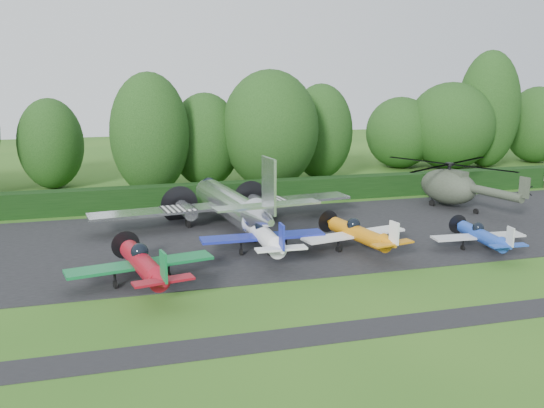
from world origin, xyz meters
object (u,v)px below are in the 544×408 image
object	(u,v)px
light_plane_orange	(359,233)
helicopter	(449,184)
transport_plane	(231,204)
light_plane_red	(143,264)
light_plane_blue	(482,236)
light_plane_white	(265,236)

from	to	relation	value
light_plane_orange	helicopter	world-z (taller)	helicopter
helicopter	light_plane_orange	bearing A→B (deg)	-127.71
transport_plane	light_plane_red	size ratio (longest dim) A/B	2.40
light_plane_blue	light_plane_red	bearing A→B (deg)	178.49
light_plane_blue	light_plane_orange	bearing A→B (deg)	161.09
light_plane_red	light_plane_blue	xyz separation A→B (m)	(21.62, 0.86, -0.28)
light_plane_red	helicopter	bearing A→B (deg)	36.71
light_plane_white	light_plane_orange	xyz separation A→B (m)	(6.10, -0.73, -0.11)
transport_plane	light_plane_blue	world-z (taller)	transport_plane
light_plane_red	light_plane_blue	distance (m)	21.64
light_plane_orange	helicopter	bearing A→B (deg)	49.54
light_plane_red	light_plane_white	world-z (taller)	light_plane_red
light_plane_red	light_plane_white	xyz separation A→B (m)	(7.79, 3.68, -0.01)
light_plane_red	helicopter	distance (m)	29.30
light_plane_red	light_plane_blue	bearing A→B (deg)	13.26
light_plane_red	transport_plane	bearing A→B (deg)	67.72
transport_plane	light_plane_orange	world-z (taller)	transport_plane
transport_plane	light_plane_white	world-z (taller)	transport_plane
light_plane_red	light_plane_white	distance (m)	8.62
light_plane_white	light_plane_orange	size ratio (longest dim) A/B	1.09
transport_plane	light_plane_blue	distance (m)	17.63
light_plane_red	light_plane_blue	world-z (taller)	light_plane_red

